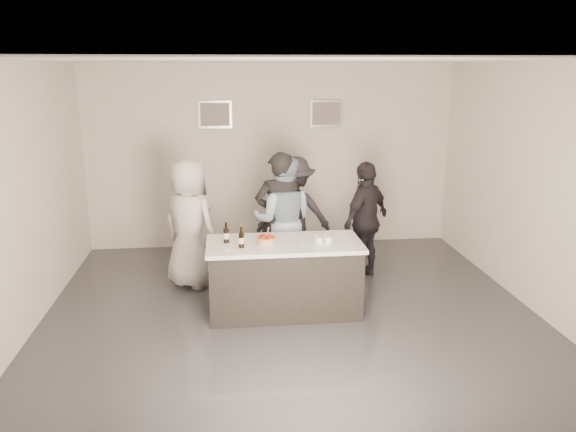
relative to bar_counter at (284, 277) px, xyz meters
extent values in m
plane|color=#3D3D42|center=(0.08, -0.23, -0.45)|extent=(6.00, 6.00, 0.00)
plane|color=white|center=(0.08, -0.23, 2.55)|extent=(6.00, 6.00, 0.00)
cube|color=silver|center=(0.08, 2.77, 1.05)|extent=(6.00, 0.04, 3.00)
cube|color=silver|center=(0.08, -3.23, 1.05)|extent=(6.00, 0.04, 3.00)
cube|color=silver|center=(-2.92, -0.23, 1.05)|extent=(0.04, 6.00, 3.00)
cube|color=silver|center=(3.08, -0.23, 1.05)|extent=(0.04, 6.00, 3.00)
cube|color=#B2B2B7|center=(-0.82, 2.74, 1.75)|extent=(0.54, 0.04, 0.44)
cube|color=#B2B2B7|center=(0.98, 2.74, 1.75)|extent=(0.54, 0.04, 0.44)
cube|color=white|center=(0.00, 0.00, 0.00)|extent=(1.86, 0.86, 0.90)
cylinder|color=orange|center=(-0.22, -0.05, 0.49)|extent=(0.23, 0.23, 0.08)
cylinder|color=black|center=(-0.69, 0.06, 0.58)|extent=(0.07, 0.07, 0.26)
cylinder|color=black|center=(-0.52, -0.15, 0.58)|extent=(0.07, 0.07, 0.26)
cube|color=orange|center=(0.46, -0.04, 0.49)|extent=(0.19, 0.19, 0.08)
cube|color=pink|center=(-0.33, -0.26, 0.45)|extent=(0.24, 0.08, 0.01)
imported|color=black|center=(0.04, 0.94, 0.48)|extent=(0.70, 0.48, 1.86)
imported|color=#9FBAD0|center=(0.09, 0.99, 0.44)|extent=(0.99, 0.84, 1.79)
imported|color=silver|center=(-1.18, 1.01, 0.43)|extent=(1.03, 0.98, 1.77)
imported|color=black|center=(1.27, 1.09, 0.39)|extent=(1.00, 0.97, 1.68)
imported|color=#28262D|center=(0.30, 1.52, 0.40)|extent=(1.10, 0.63, 1.69)
camera|label=1|loc=(-0.66, -6.39, 2.49)|focal=35.00mm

